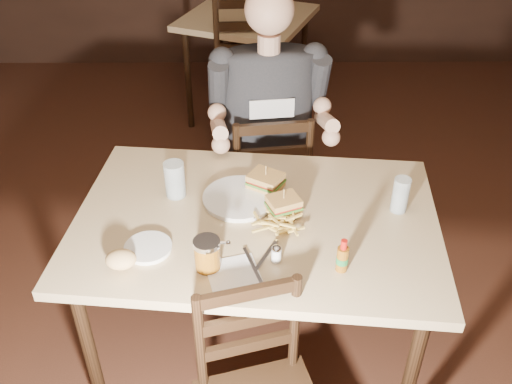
{
  "coord_description": "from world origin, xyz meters",
  "views": [
    {
      "loc": [
        -0.13,
        -1.37,
        2.07
      ],
      "look_at": [
        -0.12,
        0.32,
        0.85
      ],
      "focal_mm": 40.0,
      "sensor_mm": 36.0,
      "label": 1
    }
  ],
  "objects_px": {
    "side_plate": "(148,249)",
    "chair_far": "(267,182)",
    "hot_sauce": "(343,255)",
    "bg_chair_near": "(247,87)",
    "glass_left": "(175,180)",
    "bg_chair_far": "(248,27)",
    "glass_right": "(400,195)",
    "syrup_dispenser": "(207,254)",
    "diner": "(269,97)",
    "dinner_plate": "(240,199)",
    "bg_table": "(247,28)",
    "main_table": "(256,233)"
  },
  "relations": [
    {
      "from": "bg_chair_far",
      "to": "dinner_plate",
      "type": "distance_m",
      "value": 2.7
    },
    {
      "from": "glass_left",
      "to": "chair_far",
      "type": "bearing_deg",
      "value": 56.87
    },
    {
      "from": "main_table",
      "to": "glass_right",
      "type": "xyz_separation_m",
      "value": [
        0.53,
        0.04,
        0.14
      ]
    },
    {
      "from": "bg_chair_far",
      "to": "bg_chair_near",
      "type": "bearing_deg",
      "value": 101.63
    },
    {
      "from": "chair_far",
      "to": "bg_chair_near",
      "type": "bearing_deg",
      "value": -90.94
    },
    {
      "from": "syrup_dispenser",
      "to": "hot_sauce",
      "type": "bearing_deg",
      "value": 3.95
    },
    {
      "from": "bg_chair_near",
      "to": "side_plate",
      "type": "relative_size",
      "value": 6.21
    },
    {
      "from": "diner",
      "to": "glass_left",
      "type": "xyz_separation_m",
      "value": [
        -0.37,
        -0.51,
        -0.09
      ]
    },
    {
      "from": "bg_chair_near",
      "to": "hot_sauce",
      "type": "xyz_separation_m",
      "value": [
        0.32,
        -1.96,
        0.34
      ]
    },
    {
      "from": "main_table",
      "to": "dinner_plate",
      "type": "height_order",
      "value": "dinner_plate"
    },
    {
      "from": "glass_right",
      "to": "syrup_dispenser",
      "type": "distance_m",
      "value": 0.75
    },
    {
      "from": "bg_chair_near",
      "to": "dinner_plate",
      "type": "relative_size",
      "value": 3.61
    },
    {
      "from": "chair_far",
      "to": "dinner_plate",
      "type": "height_order",
      "value": "chair_far"
    },
    {
      "from": "bg_table",
      "to": "glass_right",
      "type": "xyz_separation_m",
      "value": [
        0.58,
        -2.19,
        0.16
      ]
    },
    {
      "from": "chair_far",
      "to": "side_plate",
      "type": "height_order",
      "value": "chair_far"
    },
    {
      "from": "bg_table",
      "to": "glass_right",
      "type": "relative_size",
      "value": 7.48
    },
    {
      "from": "hot_sauce",
      "to": "main_table",
      "type": "bearing_deg",
      "value": 135.13
    },
    {
      "from": "bg_chair_far",
      "to": "glass_left",
      "type": "bearing_deg",
      "value": 95.93
    },
    {
      "from": "glass_left",
      "to": "side_plate",
      "type": "bearing_deg",
      "value": -100.93
    },
    {
      "from": "hot_sauce",
      "to": "side_plate",
      "type": "height_order",
      "value": "hot_sauce"
    },
    {
      "from": "glass_right",
      "to": "hot_sauce",
      "type": "xyz_separation_m",
      "value": [
        -0.25,
        -0.32,
        -0.01
      ]
    },
    {
      "from": "diner",
      "to": "bg_chair_near",
      "type": "bearing_deg",
      "value": 89.11
    },
    {
      "from": "dinner_plate",
      "to": "glass_right",
      "type": "bearing_deg",
      "value": -5.99
    },
    {
      "from": "bg_table",
      "to": "dinner_plate",
      "type": "xyz_separation_m",
      "value": [
        -0.02,
        -2.13,
        0.1
      ]
    },
    {
      "from": "hot_sauce",
      "to": "bg_chair_near",
      "type": "bearing_deg",
      "value": 99.32
    },
    {
      "from": "dinner_plate",
      "to": "glass_right",
      "type": "relative_size",
      "value": 1.96
    },
    {
      "from": "diner",
      "to": "side_plate",
      "type": "xyz_separation_m",
      "value": [
        -0.43,
        -0.83,
        -0.16
      ]
    },
    {
      "from": "glass_right",
      "to": "hot_sauce",
      "type": "distance_m",
      "value": 0.41
    },
    {
      "from": "dinner_plate",
      "to": "syrup_dispenser",
      "type": "relative_size",
      "value": 2.41
    },
    {
      "from": "bg_table",
      "to": "main_table",
      "type": "bearing_deg",
      "value": -88.85
    },
    {
      "from": "bg_chair_far",
      "to": "dinner_plate",
      "type": "height_order",
      "value": "bg_chair_far"
    },
    {
      "from": "side_plate",
      "to": "chair_far",
      "type": "bearing_deg",
      "value": 64.07
    },
    {
      "from": "chair_far",
      "to": "bg_chair_near",
      "type": "relative_size",
      "value": 0.89
    },
    {
      "from": "bg_chair_far",
      "to": "glass_left",
      "type": "relative_size",
      "value": 6.77
    },
    {
      "from": "bg_chair_far",
      "to": "glass_right",
      "type": "distance_m",
      "value": 2.82
    },
    {
      "from": "glass_left",
      "to": "dinner_plate",
      "type": "bearing_deg",
      "value": -9.2
    },
    {
      "from": "bg_table",
      "to": "hot_sauce",
      "type": "bearing_deg",
      "value": -82.69
    },
    {
      "from": "glass_left",
      "to": "bg_chair_far",
      "type": "bearing_deg",
      "value": 84.3
    },
    {
      "from": "dinner_plate",
      "to": "side_plate",
      "type": "xyz_separation_m",
      "value": [
        -0.31,
        -0.28,
        -0.0
      ]
    },
    {
      "from": "chair_far",
      "to": "glass_left",
      "type": "xyz_separation_m",
      "value": [
        -0.37,
        -0.56,
        0.4
      ]
    },
    {
      "from": "bg_chair_far",
      "to": "diner",
      "type": "relative_size",
      "value": 1.02
    },
    {
      "from": "bg_chair_near",
      "to": "glass_right",
      "type": "relative_size",
      "value": 7.08
    },
    {
      "from": "bg_table",
      "to": "bg_chair_near",
      "type": "bearing_deg",
      "value": -90.0
    },
    {
      "from": "bg_table",
      "to": "hot_sauce",
      "type": "distance_m",
      "value": 2.54
    },
    {
      "from": "bg_chair_far",
      "to": "syrup_dispenser",
      "type": "height_order",
      "value": "bg_chair_far"
    },
    {
      "from": "hot_sauce",
      "to": "glass_right",
      "type": "bearing_deg",
      "value": 51.48
    },
    {
      "from": "bg_chair_near",
      "to": "glass_left",
      "type": "height_order",
      "value": "bg_chair_near"
    },
    {
      "from": "bg_table",
      "to": "glass_right",
      "type": "bearing_deg",
      "value": -75.3
    },
    {
      "from": "main_table",
      "to": "bg_chair_far",
      "type": "xyz_separation_m",
      "value": [
        -0.04,
        2.78,
        -0.21
      ]
    },
    {
      "from": "diner",
      "to": "glass_left",
      "type": "bearing_deg",
      "value": -132.97
    }
  ]
}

